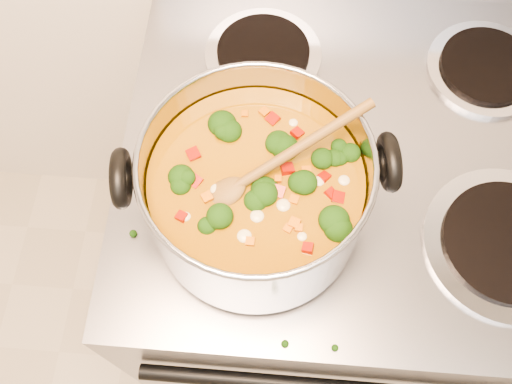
% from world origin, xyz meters
% --- Properties ---
extents(electric_range, '(0.78, 0.71, 1.08)m').
position_xyz_m(electric_range, '(-0.01, 1.16, 0.47)').
color(electric_range, gray).
rests_on(electric_range, ground).
extents(stockpot, '(0.36, 0.29, 0.17)m').
position_xyz_m(stockpot, '(-0.18, 1.02, 1.01)').
color(stockpot, '#A4A5AC').
rests_on(stockpot, electric_range).
extents(wooden_spoon, '(0.22, 0.15, 0.08)m').
position_xyz_m(wooden_spoon, '(-0.18, 1.02, 1.06)').
color(wooden_spoon, brown).
rests_on(wooden_spoon, stockpot).
extents(cooktop_crumbs, '(0.41, 0.37, 0.01)m').
position_xyz_m(cooktop_crumbs, '(-0.13, 0.99, 0.92)').
color(cooktop_crumbs, black).
rests_on(cooktop_crumbs, electric_range).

